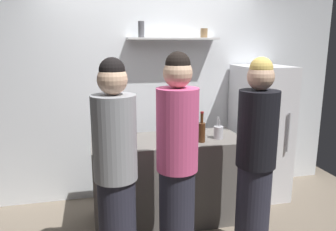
% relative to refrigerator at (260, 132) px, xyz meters
% --- Properties ---
extents(back_wall_assembly, '(4.80, 0.32, 2.60)m').
position_rel_refrigerator_xyz_m(back_wall_assembly, '(-1.28, 0.40, 0.50)').
color(back_wall_assembly, white).
rests_on(back_wall_assembly, ground).
extents(refrigerator, '(0.57, 0.68, 1.61)m').
position_rel_refrigerator_xyz_m(refrigerator, '(0.00, 0.00, 0.00)').
color(refrigerator, white).
rests_on(refrigerator, ground).
extents(counter, '(1.55, 0.65, 0.89)m').
position_rel_refrigerator_xyz_m(counter, '(-1.23, -0.33, -0.36)').
color(counter, '#66605B').
rests_on(counter, ground).
extents(baking_pan, '(0.34, 0.24, 0.05)m').
position_rel_refrigerator_xyz_m(baking_pan, '(-1.79, -0.32, 0.12)').
color(baking_pan, gray).
rests_on(baking_pan, counter).
extents(utensil_holder, '(0.10, 0.10, 0.23)m').
position_rel_refrigerator_xyz_m(utensil_holder, '(-0.71, -0.42, 0.16)').
color(utensil_holder, '#B2B2B7').
rests_on(utensil_holder, counter).
extents(wine_bottle_amber_glass, '(0.07, 0.07, 0.31)m').
position_rel_refrigerator_xyz_m(wine_bottle_amber_glass, '(-0.92, -0.50, 0.20)').
color(wine_bottle_amber_glass, '#472814').
rests_on(wine_bottle_amber_glass, counter).
extents(wine_bottle_pale_glass, '(0.07, 0.07, 0.31)m').
position_rel_refrigerator_xyz_m(wine_bottle_pale_glass, '(-1.56, -0.12, 0.21)').
color(wine_bottle_pale_glass, '#B2BFB2').
rests_on(wine_bottle_pale_glass, counter).
extents(wine_bottle_dark_glass, '(0.06, 0.06, 0.34)m').
position_rel_refrigerator_xyz_m(wine_bottle_dark_glass, '(-1.80, -0.56, 0.22)').
color(wine_bottle_dark_glass, black).
rests_on(wine_bottle_dark_glass, counter).
extents(water_bottle_plastic, '(0.09, 0.09, 0.24)m').
position_rel_refrigerator_xyz_m(water_bottle_plastic, '(-1.21, -0.37, 0.20)').
color(water_bottle_plastic, silver).
rests_on(water_bottle_plastic, counter).
extents(person_blonde, '(0.34, 0.34, 1.76)m').
position_rel_refrigerator_xyz_m(person_blonde, '(-0.62, -1.06, 0.08)').
color(person_blonde, '#262633').
rests_on(person_blonde, ground).
extents(person_pink_top, '(0.34, 0.34, 1.81)m').
position_rel_refrigerator_xyz_m(person_pink_top, '(-1.32, -1.05, 0.10)').
color(person_pink_top, '#262633').
rests_on(person_pink_top, ground).
extents(person_grey_hoodie, '(0.34, 0.34, 1.77)m').
position_rel_refrigerator_xyz_m(person_grey_hoodie, '(-1.82, -1.08, 0.08)').
color(person_grey_hoodie, '#262633').
rests_on(person_grey_hoodie, ground).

